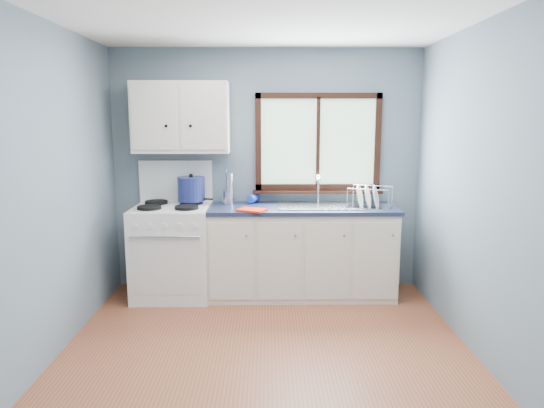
{
  "coord_description": "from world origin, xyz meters",
  "views": [
    {
      "loc": [
        0.02,
        -3.28,
        1.78
      ],
      "look_at": [
        0.05,
        0.9,
        1.05
      ],
      "focal_mm": 32.0,
      "sensor_mm": 36.0,
      "label": 1
    }
  ],
  "objects_px": {
    "gas_range": "(173,249)",
    "base_cabinets": "(301,256)",
    "sink": "(320,212)",
    "thermos": "(229,189)",
    "stockpot": "(191,189)",
    "utensil_crock": "(228,197)",
    "dish_rack": "(369,201)",
    "skillet": "(192,198)"
  },
  "relations": [
    {
      "from": "gas_range",
      "to": "base_cabinets",
      "type": "xyz_separation_m",
      "value": [
        1.31,
        0.02,
        -0.08
      ]
    },
    {
      "from": "gas_range",
      "to": "base_cabinets",
      "type": "distance_m",
      "value": 1.31
    },
    {
      "from": "gas_range",
      "to": "sink",
      "type": "height_order",
      "value": "gas_range"
    },
    {
      "from": "thermos",
      "to": "stockpot",
      "type": "bearing_deg",
      "value": -176.45
    },
    {
      "from": "base_cabinets",
      "to": "utensil_crock",
      "type": "xyz_separation_m",
      "value": [
        -0.75,
        0.13,
        0.58
      ]
    },
    {
      "from": "sink",
      "to": "stockpot",
      "type": "distance_m",
      "value": 1.33
    },
    {
      "from": "utensil_crock",
      "to": "dish_rack",
      "type": "xyz_separation_m",
      "value": [
        1.41,
        -0.17,
        -0.02
      ]
    },
    {
      "from": "base_cabinets",
      "to": "skillet",
      "type": "distance_m",
      "value": 1.27
    },
    {
      "from": "skillet",
      "to": "thermos",
      "type": "relative_size",
      "value": 1.21
    },
    {
      "from": "dish_rack",
      "to": "gas_range",
      "type": "bearing_deg",
      "value": -159.34
    },
    {
      "from": "sink",
      "to": "skillet",
      "type": "distance_m",
      "value": 1.32
    },
    {
      "from": "base_cabinets",
      "to": "sink",
      "type": "bearing_deg",
      "value": -0.13
    },
    {
      "from": "sink",
      "to": "gas_range",
      "type": "bearing_deg",
      "value": -179.29
    },
    {
      "from": "skillet",
      "to": "utensil_crock",
      "type": "xyz_separation_m",
      "value": [
        0.38,
        -0.01,
        0.01
      ]
    },
    {
      "from": "gas_range",
      "to": "stockpot",
      "type": "xyz_separation_m",
      "value": [
        0.18,
        0.14,
        0.59
      ]
    },
    {
      "from": "utensil_crock",
      "to": "dish_rack",
      "type": "bearing_deg",
      "value": -6.72
    },
    {
      "from": "base_cabinets",
      "to": "thermos",
      "type": "xyz_separation_m",
      "value": [
        -0.74,
        0.15,
        0.67
      ]
    },
    {
      "from": "stockpot",
      "to": "thermos",
      "type": "height_order",
      "value": "same"
    },
    {
      "from": "thermos",
      "to": "dish_rack",
      "type": "height_order",
      "value": "thermos"
    },
    {
      "from": "utensil_crock",
      "to": "gas_range",
      "type": "bearing_deg",
      "value": -164.81
    },
    {
      "from": "sink",
      "to": "thermos",
      "type": "xyz_separation_m",
      "value": [
        -0.92,
        0.15,
        0.22
      ]
    },
    {
      "from": "base_cabinets",
      "to": "gas_range",
      "type": "bearing_deg",
      "value": -179.18
    },
    {
      "from": "dish_rack",
      "to": "sink",
      "type": "bearing_deg",
      "value": -162.87
    },
    {
      "from": "skillet",
      "to": "thermos",
      "type": "height_order",
      "value": "thermos"
    },
    {
      "from": "skillet",
      "to": "stockpot",
      "type": "height_order",
      "value": "stockpot"
    },
    {
      "from": "sink",
      "to": "dish_rack",
      "type": "distance_m",
      "value": 0.5
    },
    {
      "from": "skillet",
      "to": "stockpot",
      "type": "bearing_deg",
      "value": -60.55
    },
    {
      "from": "skillet",
      "to": "thermos",
      "type": "distance_m",
      "value": 0.4
    },
    {
      "from": "dish_rack",
      "to": "utensil_crock",
      "type": "bearing_deg",
      "value": -165.62
    },
    {
      "from": "base_cabinets",
      "to": "dish_rack",
      "type": "bearing_deg",
      "value": -2.93
    },
    {
      "from": "sink",
      "to": "utensil_crock",
      "type": "distance_m",
      "value": 0.95
    },
    {
      "from": "skillet",
      "to": "stockpot",
      "type": "distance_m",
      "value": 0.1
    },
    {
      "from": "skillet",
      "to": "dish_rack",
      "type": "xyz_separation_m",
      "value": [
        1.79,
        -0.17,
        -0.01
      ]
    },
    {
      "from": "utensil_crock",
      "to": "base_cabinets",
      "type": "bearing_deg",
      "value": -10.03
    },
    {
      "from": "sink",
      "to": "skillet",
      "type": "xyz_separation_m",
      "value": [
        -1.31,
        0.14,
        0.13
      ]
    },
    {
      "from": "gas_range",
      "to": "utensil_crock",
      "type": "relative_size",
      "value": 3.84
    },
    {
      "from": "sink",
      "to": "thermos",
      "type": "distance_m",
      "value": 0.95
    },
    {
      "from": "thermos",
      "to": "gas_range",
      "type": "bearing_deg",
      "value": -163.95
    },
    {
      "from": "gas_range",
      "to": "utensil_crock",
      "type": "xyz_separation_m",
      "value": [
        0.56,
        0.15,
        0.5
      ]
    },
    {
      "from": "skillet",
      "to": "thermos",
      "type": "xyz_separation_m",
      "value": [
        0.39,
        0.01,
        0.1
      ]
    },
    {
      "from": "stockpot",
      "to": "dish_rack",
      "type": "distance_m",
      "value": 1.8
    },
    {
      "from": "gas_range",
      "to": "stockpot",
      "type": "distance_m",
      "value": 0.63
    }
  ]
}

